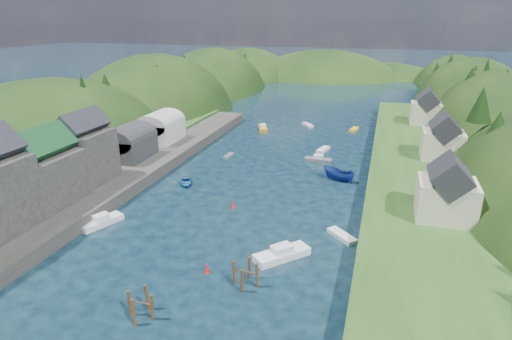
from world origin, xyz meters
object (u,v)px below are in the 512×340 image
(piling_cluster_near, at_px, (141,307))
(channel_buoy_far, at_px, (233,205))
(piling_cluster_far, at_px, (246,276))
(channel_buoy_near, at_px, (207,269))

(piling_cluster_near, distance_m, channel_buoy_far, 25.49)
(piling_cluster_near, bearing_deg, channel_buoy_far, 89.93)
(piling_cluster_far, distance_m, channel_buoy_far, 19.40)
(piling_cluster_near, relative_size, piling_cluster_far, 1.01)
(piling_cluster_near, height_order, channel_buoy_near, piling_cluster_near)
(piling_cluster_near, height_order, piling_cluster_far, piling_cluster_near)
(piling_cluster_far, height_order, channel_buoy_far, piling_cluster_far)
(channel_buoy_near, height_order, channel_buoy_far, same)
(piling_cluster_near, bearing_deg, piling_cluster_far, 44.62)
(channel_buoy_near, bearing_deg, channel_buoy_far, 99.96)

